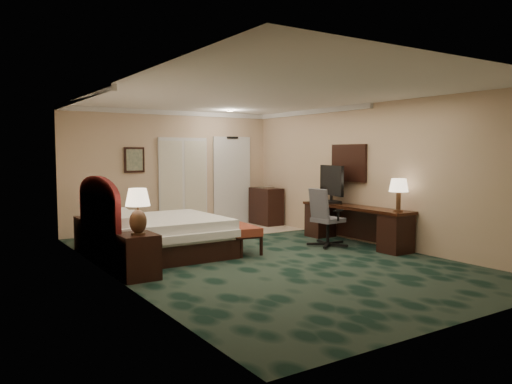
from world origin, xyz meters
TOP-DOWN VIEW (x-y plane):
  - floor at (0.00, 0.00)m, footprint 5.00×7.50m
  - ceiling at (0.00, 0.00)m, footprint 5.00×7.50m
  - wall_back at (0.00, 3.75)m, footprint 5.00×0.00m
  - wall_front at (0.00, -3.75)m, footprint 5.00×0.00m
  - wall_left at (-2.50, 0.00)m, footprint 0.00×7.50m
  - wall_right at (2.50, 0.00)m, footprint 0.00×7.50m
  - crown_molding at (0.00, 0.00)m, footprint 5.00×7.50m
  - tile_patch at (0.90, 2.90)m, footprint 3.20×1.70m
  - headboard at (-2.44, 1.00)m, footprint 0.12×2.00m
  - entry_door at (1.55, 3.72)m, footprint 1.02×0.06m
  - closet_doors at (0.25, 3.71)m, footprint 1.20×0.06m
  - wall_art at (-0.90, 3.71)m, footprint 0.45×0.06m
  - wall_mirror at (2.46, 0.60)m, footprint 0.05×0.95m
  - bed at (-1.37, 1.15)m, footprint 2.05×1.90m
  - nightstand_near at (-2.23, -0.14)m, footprint 0.50×0.58m
  - nightstand_far at (-2.23, 2.22)m, footprint 0.49×0.56m
  - lamp_near at (-2.23, -0.20)m, footprint 0.42×0.42m
  - lamp_far at (-2.24, 2.24)m, footprint 0.37×0.37m
  - bed_bench at (-0.10, 0.85)m, footprint 0.67×1.49m
  - desk at (2.21, 0.14)m, footprint 0.55×2.54m
  - tv at (2.22, 0.85)m, footprint 0.36×0.97m
  - desk_lamp at (2.23, -0.89)m, footprint 0.34×0.34m
  - desk_chair at (1.60, 0.23)m, footprint 0.69×0.65m
  - minibar at (2.21, 3.20)m, footprint 0.47×0.85m

SIDE VIEW (x-z plane):
  - floor at x=0.00m, z-range 0.00..0.00m
  - tile_patch at x=0.90m, z-range 0.00..0.01m
  - bed_bench at x=-0.10m, z-range 0.00..0.49m
  - nightstand_far at x=-2.23m, z-range 0.00..0.61m
  - nightstand_near at x=-2.23m, z-range 0.00..0.63m
  - bed at x=-1.37m, z-range 0.00..0.65m
  - desk at x=2.21m, z-range 0.00..0.73m
  - minibar at x=2.21m, z-range 0.00..0.90m
  - desk_chair at x=1.60m, z-range 0.00..1.10m
  - headboard at x=-2.44m, z-range 0.00..1.40m
  - lamp_far at x=-2.24m, z-range 0.61..1.21m
  - lamp_near at x=-2.23m, z-range 0.63..1.27m
  - desk_lamp at x=2.23m, z-range 0.73..1.32m
  - entry_door at x=1.55m, z-range -0.04..2.14m
  - closet_doors at x=0.25m, z-range 0.00..2.10m
  - tv at x=2.22m, z-range 0.73..1.50m
  - wall_back at x=0.00m, z-range 0.00..2.70m
  - wall_front at x=0.00m, z-range 0.00..2.70m
  - wall_left at x=-2.50m, z-range 0.00..2.70m
  - wall_right at x=2.50m, z-range 0.00..2.70m
  - wall_mirror at x=2.46m, z-range 1.18..1.93m
  - wall_art at x=-0.90m, z-range 1.33..1.88m
  - crown_molding at x=0.00m, z-range 2.60..2.70m
  - ceiling at x=0.00m, z-range 2.70..2.70m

